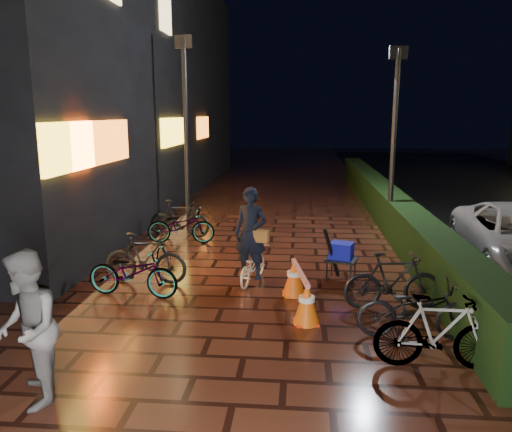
# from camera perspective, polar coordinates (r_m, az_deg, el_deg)

# --- Properties ---
(ground) EXTENTS (80.00, 80.00, 0.00)m
(ground) POSITION_cam_1_polar(r_m,az_deg,el_deg) (7.92, -0.50, -12.16)
(ground) COLOR #381911
(ground) RESTS_ON ground
(hedge) EXTENTS (0.70, 20.00, 1.00)m
(hedge) POSITION_cam_1_polar(r_m,az_deg,el_deg) (15.66, 14.54, 1.38)
(hedge) COLOR black
(hedge) RESTS_ON ground
(bystander_person) EXTENTS (0.99, 1.07, 1.77)m
(bystander_person) POSITION_cam_1_polar(r_m,az_deg,el_deg) (6.12, -24.71, -11.68)
(bystander_person) COLOR slate
(bystander_person) RESTS_ON ground
(storefront_block) EXTENTS (12.09, 22.00, 9.00)m
(storefront_block) POSITION_cam_1_polar(r_m,az_deg,el_deg) (21.35, -24.26, 14.18)
(storefront_block) COLOR black
(storefront_block) RESTS_ON ground
(lamp_post_hedge) EXTENTS (0.46, 0.15, 4.78)m
(lamp_post_hedge) POSITION_cam_1_polar(r_m,az_deg,el_deg) (13.01, 15.48, 8.76)
(lamp_post_hedge) COLOR black
(lamp_post_hedge) RESTS_ON ground
(lamp_post_sf) EXTENTS (0.51, 0.16, 5.30)m
(lamp_post_sf) POSITION_cam_1_polar(r_m,az_deg,el_deg) (14.48, -8.01, 10.44)
(lamp_post_sf) COLOR black
(lamp_post_sf) RESTS_ON ground
(cyclist) EXTENTS (0.76, 1.37, 1.86)m
(cyclist) POSITION_cam_1_polar(r_m,az_deg,el_deg) (9.46, -0.51, -3.70)
(cyclist) COLOR white
(cyclist) RESTS_ON ground
(traffic_barrier) EXTENTS (0.63, 1.63, 0.66)m
(traffic_barrier) POSITION_cam_1_polar(r_m,az_deg,el_deg) (8.40, 5.03, -8.35)
(traffic_barrier) COLOR #EA5A0C
(traffic_barrier) RESTS_ON ground
(cart_assembly) EXTENTS (0.74, 0.63, 1.09)m
(cart_assembly) POSITION_cam_1_polar(r_m,az_deg,el_deg) (9.77, 9.64, -4.17)
(cart_assembly) COLOR black
(cart_assembly) RESTS_ON ground
(parked_bikes_storefront) EXTENTS (1.92, 5.05, 0.98)m
(parked_bikes_storefront) POSITION_cam_1_polar(r_m,az_deg,el_deg) (11.13, -10.59, -2.77)
(parked_bikes_storefront) COLOR black
(parked_bikes_storefront) RESTS_ON ground
(parked_bikes_hedge) EXTENTS (1.88, 2.50, 0.98)m
(parked_bikes_hedge) POSITION_cam_1_polar(r_m,az_deg,el_deg) (7.68, 17.62, -9.72)
(parked_bikes_hedge) COLOR black
(parked_bikes_hedge) RESTS_ON ground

